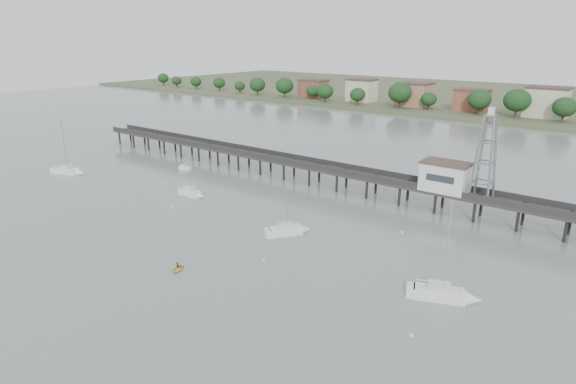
# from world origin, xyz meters

# --- Properties ---
(ground_plane) EXTENTS (500.00, 500.00, 0.00)m
(ground_plane) POSITION_xyz_m (0.00, 0.00, 0.00)
(ground_plane) COLOR slate
(ground_plane) RESTS_ON ground
(pier) EXTENTS (150.00, 5.00, 5.50)m
(pier) POSITION_xyz_m (0.00, 60.00, 3.79)
(pier) COLOR #2D2823
(pier) RESTS_ON ground
(pier_building) EXTENTS (8.40, 5.40, 5.30)m
(pier_building) POSITION_xyz_m (25.00, 60.00, 6.67)
(pier_building) COLOR silver
(pier_building) RESTS_ON ground
(lattice_tower) EXTENTS (3.20, 3.20, 15.50)m
(lattice_tower) POSITION_xyz_m (31.50, 60.00, 11.10)
(lattice_tower) COLOR slate
(lattice_tower) RESTS_ON ground
(sailboat_c) EXTENTS (5.70, 7.04, 11.85)m
(sailboat_c) POSITION_xyz_m (9.74, 34.62, 0.65)
(sailboat_c) COLOR white
(sailboat_c) RESTS_ON ground
(sailboat_b) EXTENTS (6.07, 2.23, 10.04)m
(sailboat_b) POSITION_xyz_m (-17.50, 37.82, 0.66)
(sailboat_b) COLOR white
(sailboat_b) RESTS_ON ground
(sailboat_d) EXTENTS (8.32, 5.21, 13.29)m
(sailboat_d) POSITION_xyz_m (37.41, 30.05, 0.64)
(sailboat_d) COLOR white
(sailboat_d) RESTS_ON ground
(sailboat_a) EXTENTS (8.37, 5.17, 13.35)m
(sailboat_a) POSITION_xyz_m (-52.72, 31.62, 0.64)
(sailboat_a) COLOR white
(sailboat_a) RESTS_ON ground
(white_tender) EXTENTS (3.42, 2.28, 1.23)m
(white_tender) POSITION_xyz_m (-35.11, 50.81, 0.38)
(white_tender) COLOR white
(white_tender) RESTS_ON ground
(yellow_dinghy) EXTENTS (1.71, 1.05, 2.31)m
(yellow_dinghy) POSITION_xyz_m (5.28, 14.91, 0.00)
(yellow_dinghy) COLOR yellow
(yellow_dinghy) RESTS_ON ground
(dinghy_occupant) EXTENTS (0.59, 1.10, 0.25)m
(dinghy_occupant) POSITION_xyz_m (5.28, 14.91, 0.00)
(dinghy_occupant) COLOR black
(dinghy_occupant) RESTS_ON ground
(mooring_buoys) EXTENTS (66.72, 26.37, 0.39)m
(mooring_buoys) POSITION_xyz_m (5.78, 32.11, 0.08)
(mooring_buoys) COLOR beige
(mooring_buoys) RESTS_ON ground
(far_shore) EXTENTS (500.00, 170.00, 10.40)m
(far_shore) POSITION_xyz_m (0.36, 239.58, 0.95)
(far_shore) COLOR #475133
(far_shore) RESTS_ON ground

